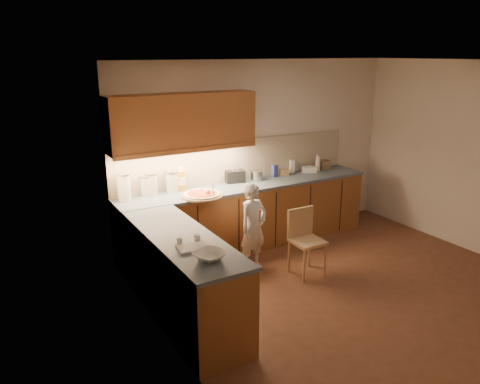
% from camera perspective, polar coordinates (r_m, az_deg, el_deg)
% --- Properties ---
extents(room, '(4.54, 4.50, 2.62)m').
position_cam_1_polar(room, '(5.27, 14.28, 5.06)').
color(room, '#542E1D').
rests_on(room, ground).
extents(l_counter, '(3.77, 2.62, 0.92)m').
position_cam_1_polar(l_counter, '(6.05, -1.24, -4.95)').
color(l_counter, '#95582B').
rests_on(l_counter, ground).
extents(backsplash, '(3.75, 0.02, 0.58)m').
position_cam_1_polar(backsplash, '(6.70, -0.24, 3.92)').
color(backsplash, '#B9AD90').
rests_on(backsplash, l_counter).
extents(upper_cabinets, '(1.95, 0.36, 0.73)m').
position_cam_1_polar(upper_cabinets, '(6.04, -6.96, 8.55)').
color(upper_cabinets, '#95582B').
rests_on(upper_cabinets, ground).
extents(pizza_on_board, '(0.53, 0.53, 0.21)m').
position_cam_1_polar(pizza_on_board, '(5.99, -4.63, -0.34)').
color(pizza_on_board, '#A68453').
rests_on(pizza_on_board, l_counter).
extents(child, '(0.47, 0.37, 1.15)m').
position_cam_1_polar(child, '(5.90, 1.61, -4.34)').
color(child, silver).
rests_on(child, ground).
extents(wooden_chair, '(0.38, 0.38, 0.83)m').
position_cam_1_polar(wooden_chair, '(5.91, 7.89, -5.41)').
color(wooden_chair, tan).
rests_on(wooden_chair, ground).
extents(mixing_bowl, '(0.36, 0.36, 0.07)m').
position_cam_1_polar(mixing_bowl, '(4.21, -3.72, -7.74)').
color(mixing_bowl, white).
rests_on(mixing_bowl, l_counter).
extents(canister_a, '(0.17, 0.17, 0.35)m').
position_cam_1_polar(canister_a, '(5.95, -13.99, 0.62)').
color(canister_a, white).
rests_on(canister_a, l_counter).
extents(canister_b, '(0.15, 0.15, 0.27)m').
position_cam_1_polar(canister_b, '(6.10, -11.36, 0.80)').
color(canister_b, beige).
rests_on(canister_b, l_counter).
extents(canister_c, '(0.16, 0.16, 0.30)m').
position_cam_1_polar(canister_c, '(6.09, -10.74, 0.96)').
color(canister_c, beige).
rests_on(canister_c, l_counter).
extents(canister_d, '(0.17, 0.17, 0.28)m').
position_cam_1_polar(canister_d, '(6.20, -8.31, 1.28)').
color(canister_d, beige).
rests_on(canister_d, l_counter).
extents(oil_jug, '(0.12, 0.10, 0.32)m').
position_cam_1_polar(oil_jug, '(6.23, -7.21, 1.46)').
color(oil_jug, gold).
rests_on(oil_jug, l_counter).
extents(toaster, '(0.30, 0.21, 0.18)m').
position_cam_1_polar(toaster, '(6.61, -0.61, 1.92)').
color(toaster, black).
rests_on(toaster, l_counter).
extents(steel_pot, '(0.18, 0.18, 0.14)m').
position_cam_1_polar(steel_pot, '(6.72, 2.01, 2.02)').
color(steel_pot, '#A5A5A9').
rests_on(steel_pot, l_counter).
extents(blue_box, '(0.10, 0.08, 0.18)m').
position_cam_1_polar(blue_box, '(6.93, 4.25, 2.59)').
color(blue_box, '#3544A1').
rests_on(blue_box, l_counter).
extents(card_box_a, '(0.15, 0.12, 0.10)m').
position_cam_1_polar(card_box_a, '(7.02, 5.36, 2.42)').
color(card_box_a, '#A28057').
rests_on(card_box_a, l_counter).
extents(white_bottle, '(0.08, 0.08, 0.20)m').
position_cam_1_polar(white_bottle, '(7.18, 6.35, 3.12)').
color(white_bottle, silver).
rests_on(white_bottle, l_counter).
extents(flat_pack, '(0.24, 0.21, 0.08)m').
position_cam_1_polar(flat_pack, '(7.27, 8.42, 2.75)').
color(flat_pack, silver).
rests_on(flat_pack, l_counter).
extents(tall_jar, '(0.08, 0.08, 0.25)m').
position_cam_1_polar(tall_jar, '(7.37, 9.49, 3.56)').
color(tall_jar, silver).
rests_on(tall_jar, l_counter).
extents(card_box_b, '(0.18, 0.14, 0.13)m').
position_cam_1_polar(card_box_b, '(7.50, 10.19, 3.30)').
color(card_box_b, '#977351').
rests_on(card_box_b, l_counter).
extents(dough_cloth, '(0.31, 0.26, 0.02)m').
position_cam_1_polar(dough_cloth, '(4.46, -5.79, -6.69)').
color(dough_cloth, white).
rests_on(dough_cloth, l_counter).
extents(spice_jar_a, '(0.06, 0.06, 0.07)m').
position_cam_1_polar(spice_jar_a, '(4.53, -7.38, -5.99)').
color(spice_jar_a, silver).
rests_on(spice_jar_a, l_counter).
extents(spice_jar_b, '(0.07, 0.07, 0.08)m').
position_cam_1_polar(spice_jar_b, '(4.58, -5.25, -5.63)').
color(spice_jar_b, white).
rests_on(spice_jar_b, l_counter).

